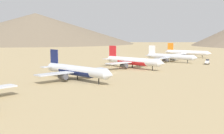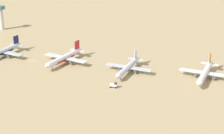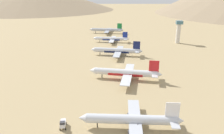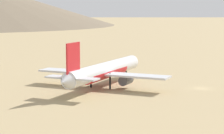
# 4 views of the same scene
# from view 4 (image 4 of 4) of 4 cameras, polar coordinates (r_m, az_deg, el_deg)

# --- Properties ---
(ground_plane) EXTENTS (1800.00, 1800.00, 0.00)m
(ground_plane) POSITION_cam_4_polar(r_m,az_deg,el_deg) (132.17, 11.27, -2.69)
(ground_plane) COLOR tan
(parked_jet_3) EXTENTS (49.82, 40.55, 14.36)m
(parked_jet_3) POSITION_cam_4_polar(r_m,az_deg,el_deg) (131.49, -1.00, -0.48)
(parked_jet_3) COLOR silver
(parked_jet_3) RESTS_ON ground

